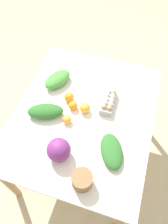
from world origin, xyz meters
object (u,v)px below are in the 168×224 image
(orange_2, at_px, (85,108))
(paper_bag, at_px, (82,180))
(cabbage_purple, at_px, (59,150))
(orange_3, at_px, (67,119))
(greens_bunch_kale, at_px, (45,111))
(greens_bunch_beet_tops, at_px, (112,151))
(egg_carton, at_px, (108,101))
(orange_0, at_px, (73,106))
(greens_bunch_scallion, at_px, (58,79))
(orange_1, at_px, (69,97))

(orange_2, bearing_deg, paper_bag, 15.88)
(cabbage_purple, distance_m, orange_3, 0.28)
(greens_bunch_kale, relative_size, greens_bunch_beet_tops, 1.01)
(orange_2, relative_size, orange_3, 1.25)
(egg_carton, distance_m, orange_3, 0.36)
(egg_carton, xyz_separation_m, greens_bunch_kale, (0.24, -0.44, 0.00))
(egg_carton, relative_size, orange_0, 3.34)
(paper_bag, distance_m, orange_3, 0.48)
(paper_bag, bearing_deg, orange_3, -147.98)
(paper_bag, relative_size, orange_2, 1.63)
(cabbage_purple, height_order, greens_bunch_beet_tops, cabbage_purple)
(greens_bunch_beet_tops, height_order, orange_0, orange_0)
(greens_bunch_scallion, relative_size, orange_3, 3.85)
(greens_bunch_kale, relative_size, orange_2, 3.31)
(egg_carton, height_order, orange_1, egg_carton)
(orange_0, bearing_deg, greens_bunch_kale, -56.11)
(cabbage_purple, bearing_deg, greens_bunch_beet_tops, 110.00)
(cabbage_purple, xyz_separation_m, orange_0, (-0.41, -0.04, -0.05))
(cabbage_purple, distance_m, orange_2, 0.42)
(greens_bunch_scallion, bearing_deg, orange_2, 56.19)
(orange_0, distance_m, orange_3, 0.14)
(orange_0, xyz_separation_m, orange_1, (-0.07, -0.06, 0.00))
(cabbage_purple, xyz_separation_m, egg_carton, (-0.53, 0.21, -0.04))
(greens_bunch_beet_tops, relative_size, orange_0, 3.86)
(paper_bag, bearing_deg, cabbage_purple, -122.84)
(orange_0, bearing_deg, paper_bag, 24.95)
(cabbage_purple, bearing_deg, greens_bunch_scallion, -157.36)
(paper_bag, distance_m, orange_1, 0.68)
(greens_bunch_scallion, bearing_deg, orange_3, 31.55)
(orange_1, bearing_deg, paper_bag, 26.98)
(orange_3, bearing_deg, orange_1, -164.59)
(egg_carton, bearing_deg, orange_1, 98.41)
(orange_2, bearing_deg, greens_bunch_scallion, -123.81)
(egg_carton, xyz_separation_m, greens_bunch_beet_tops, (0.40, 0.13, -0.01))
(orange_0, height_order, orange_1, orange_1)
(egg_carton, xyz_separation_m, orange_2, (0.12, -0.16, -0.00))
(orange_2, xyz_separation_m, orange_3, (0.14, -0.10, -0.01))
(orange_2, bearing_deg, greens_bunch_beet_tops, 44.95)
(cabbage_purple, distance_m, greens_bunch_scallion, 0.67)
(paper_bag, bearing_deg, orange_2, -164.12)
(greens_bunch_beet_tops, height_order, orange_1, orange_1)
(orange_1, bearing_deg, cabbage_purple, 11.99)
(greens_bunch_kale, height_order, orange_3, greens_bunch_kale)
(greens_bunch_kale, bearing_deg, egg_carton, 119.05)
(greens_bunch_kale, bearing_deg, cabbage_purple, 38.50)
(egg_carton, height_order, paper_bag, paper_bag)
(paper_bag, relative_size, greens_bunch_scallion, 0.53)
(greens_bunch_scallion, xyz_separation_m, greens_bunch_beet_tops, (0.50, 0.60, -0.01))
(paper_bag, height_order, orange_1, paper_bag)
(greens_bunch_scallion, bearing_deg, greens_bunch_beet_tops, 50.37)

